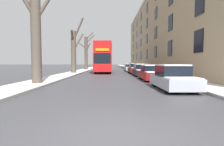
{
  "coord_description": "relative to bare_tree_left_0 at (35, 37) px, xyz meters",
  "views": [
    {
      "loc": [
        -0.22,
        -3.55,
        1.53
      ],
      "look_at": [
        -0.05,
        19.32,
        0.2
      ],
      "focal_mm": 28.0,
      "sensor_mm": 36.0,
      "label": 1
    }
  ],
  "objects": [
    {
      "name": "sidewalk_left",
      "position": [
        -0.26,
        44.59,
        -3.19
      ],
      "size": [
        2.32,
        130.0,
        0.16
      ],
      "color": "gray",
      "rests_on": "ground"
    },
    {
      "name": "pedestrian_left_sidewalk",
      "position": [
        -0.53,
        1.85,
        -2.36
      ],
      "size": [
        0.36,
        0.36,
        1.66
      ],
      "rotation": [
        0.0,
        0.0,
        4.53
      ],
      "color": "#4C4742",
      "rests_on": "ground"
    },
    {
      "name": "sidewalk_right",
      "position": [
        10.91,
        44.59,
        -3.19
      ],
      "size": [
        2.32,
        130.0,
        0.16
      ],
      "color": "gray",
      "rests_on": "ground"
    },
    {
      "name": "bare_tree_left_2",
      "position": [
        0.08,
        24.23,
        0.6
      ],
      "size": [
        3.59,
        2.43,
        8.2
      ],
      "color": "#4C4238",
      "rests_on": "ground"
    },
    {
      "name": "parked_car_4",
      "position": [
        8.68,
        20.45,
        -2.64
      ],
      "size": [
        1.84,
        4.52,
        1.36
      ],
      "color": "#9EA3AD",
      "rests_on": "ground"
    },
    {
      "name": "terrace_facade_right",
      "position": [
        16.56,
        21.81,
        4.08
      ],
      "size": [
        9.1,
        52.85,
        14.7
      ],
      "color": "tan",
      "rests_on": "ground"
    },
    {
      "name": "parked_car_1",
      "position": [
        8.68,
        3.27,
        -2.63
      ],
      "size": [
        1.75,
        4.08,
        1.37
      ],
      "color": "maroon",
      "rests_on": "ground"
    },
    {
      "name": "parked_car_3",
      "position": [
        8.68,
        13.73,
        -2.59
      ],
      "size": [
        1.71,
        4.55,
        1.48
      ],
      "color": "maroon",
      "rests_on": "ground"
    },
    {
      "name": "bare_tree_left_1",
      "position": [
        0.0,
        12.52,
        0.04
      ],
      "size": [
        1.91,
        2.91,
        7.65
      ],
      "color": "#4C4238",
      "rests_on": "ground"
    },
    {
      "name": "ground_plane",
      "position": [
        5.32,
        -8.41,
        -3.27
      ],
      "size": [
        320.0,
        320.0,
        0.0
      ],
      "primitive_type": "plane",
      "color": "#424247"
    },
    {
      "name": "double_decker_bus",
      "position": [
        4.0,
        16.03,
        -0.75
      ],
      "size": [
        2.51,
        10.27,
        4.46
      ],
      "color": "red",
      "rests_on": "ground"
    },
    {
      "name": "parked_car_0",
      "position": [
        8.68,
        -1.96,
        -2.61
      ],
      "size": [
        1.76,
        4.0,
        1.44
      ],
      "color": "#9EA3AD",
      "rests_on": "ground"
    },
    {
      "name": "bare_tree_left_0",
      "position": [
        0.0,
        0.0,
        0.0
      ],
      "size": [
        2.86,
        0.92,
        7.01
      ],
      "color": "#4C4238",
      "rests_on": "ground"
    },
    {
      "name": "parked_car_2",
      "position": [
        8.68,
        8.42,
        -2.62
      ],
      "size": [
        1.73,
        4.05,
        1.43
      ],
      "color": "black",
      "rests_on": "ground"
    }
  ]
}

